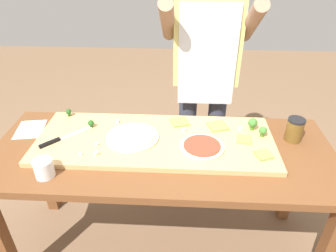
{
  "coord_description": "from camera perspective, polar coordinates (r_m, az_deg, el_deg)",
  "views": [
    {
      "loc": [
        0.1,
        -1.26,
        1.7
      ],
      "look_at": [
        0.02,
        0.1,
        0.84
      ],
      "focal_mm": 32.7,
      "sensor_mm": 36.0,
      "label": 1
    }
  ],
  "objects": [
    {
      "name": "ground_plane",
      "position": [
        2.12,
        -0.84,
        -21.22
      ],
      "size": [
        8.0,
        8.0,
        0.0
      ],
      "primitive_type": "plane",
      "color": "brown"
    },
    {
      "name": "prep_table",
      "position": [
        1.64,
        -1.02,
        -7.36
      ],
      "size": [
        1.76,
        0.7,
        0.76
      ],
      "color": "brown",
      "rests_on": "ground"
    },
    {
      "name": "cutting_board",
      "position": [
        1.62,
        -2.41,
        -2.66
      ],
      "size": [
        1.24,
        0.49,
        0.03
      ],
      "primitive_type": "cube",
      "color": "tan",
      "rests_on": "prep_table"
    },
    {
      "name": "chefs_knife",
      "position": [
        1.69,
        -19.68,
        -2.37
      ],
      "size": [
        0.22,
        0.23,
        0.02
      ],
      "color": "#B7BABF",
      "rests_on": "cutting_board"
    },
    {
      "name": "pizza_whole_tomato_red",
      "position": [
        1.55,
        6.35,
        -3.78
      ],
      "size": [
        0.23,
        0.23,
        0.02
      ],
      "color": "beige",
      "rests_on": "cutting_board"
    },
    {
      "name": "pizza_whole_cheese_artichoke",
      "position": [
        1.62,
        -6.66,
        -2.04
      ],
      "size": [
        0.28,
        0.28,
        0.02
      ],
      "color": "beige",
      "rests_on": "cutting_board"
    },
    {
      "name": "pizza_slice_center",
      "position": [
        1.74,
        2.21,
        0.77
      ],
      "size": [
        0.12,
        0.12,
        0.01
      ],
      "primitive_type": "cube",
      "rotation": [
        0.0,
        0.0,
        0.35
      ],
      "color": "#899E4C",
      "rests_on": "cutting_board"
    },
    {
      "name": "pizza_slice_near_right",
      "position": [
        1.64,
        14.0,
        -2.44
      ],
      "size": [
        0.08,
        0.08,
        0.01
      ],
      "primitive_type": "cube",
      "rotation": [
        0.0,
        0.0,
        -0.13
      ],
      "color": "#899E4C",
      "rests_on": "cutting_board"
    },
    {
      "name": "pizza_slice_near_left",
      "position": [
        1.72,
        9.26,
        0.02
      ],
      "size": [
        0.13,
        0.13,
        0.01
      ],
      "primitive_type": "cube",
      "rotation": [
        0.0,
        0.0,
        0.31
      ],
      "color": "#899E4C",
      "rests_on": "cutting_board"
    },
    {
      "name": "pizza_slice_far_right",
      "position": [
        1.55,
        17.4,
        -5.13
      ],
      "size": [
        0.1,
        0.1,
        0.01
      ],
      "primitive_type": "cube",
      "rotation": [
        0.0,
        0.0,
        0.35
      ],
      "color": "#899E4C",
      "rests_on": "cutting_board"
    },
    {
      "name": "broccoli_floret_front_left",
      "position": [
        1.88,
        -18.07,
        2.5
      ],
      "size": [
        0.03,
        0.03,
        0.05
      ],
      "color": "#2C5915",
      "rests_on": "cutting_board"
    },
    {
      "name": "broccoli_floret_center_right",
      "position": [
        1.68,
        17.27,
        -0.87
      ],
      "size": [
        0.04,
        0.04,
        0.06
      ],
      "color": "#487A23",
      "rests_on": "cutting_board"
    },
    {
      "name": "broccoli_floret_center_left",
      "position": [
        1.74,
        -14.15,
        0.49
      ],
      "size": [
        0.03,
        0.03,
        0.04
      ],
      "color": "#2C5915",
      "rests_on": "cutting_board"
    },
    {
      "name": "broccoli_floret_back_mid",
      "position": [
        1.72,
        15.51,
        0.53
      ],
      "size": [
        0.05,
        0.05,
        0.07
      ],
      "color": "#487A23",
      "rests_on": "cutting_board"
    },
    {
      "name": "cheese_crumble_a",
      "position": [
        1.66,
        3.0,
        -0.77
      ],
      "size": [
        0.02,
        0.02,
        0.02
      ],
      "primitive_type": "cube",
      "rotation": [
        0.0,
        0.0,
        0.81
      ],
      "color": "white",
      "rests_on": "cutting_board"
    },
    {
      "name": "cheese_crumble_b",
      "position": [
        1.59,
        -13.1,
        -3.31
      ],
      "size": [
        0.02,
        0.02,
        0.02
      ],
      "primitive_type": "cube",
      "rotation": [
        0.0,
        0.0,
        0.86
      ],
      "color": "silver",
      "rests_on": "cutting_board"
    },
    {
      "name": "cheese_crumble_c",
      "position": [
        1.72,
        13.31,
        -0.5
      ],
      "size": [
        0.02,
        0.02,
        0.02
      ],
      "primitive_type": "cube",
      "rotation": [
        0.0,
        0.0,
        0.37
      ],
      "color": "silver",
      "rests_on": "cutting_board"
    },
    {
      "name": "cheese_crumble_d",
      "position": [
        1.53,
        -13.26,
        -5.04
      ],
      "size": [
        0.03,
        0.03,
        0.02
      ],
      "primitive_type": "cube",
      "rotation": [
        0.0,
        0.0,
        0.9
      ],
      "color": "silver",
      "rests_on": "cutting_board"
    },
    {
      "name": "cheese_crumble_e",
      "position": [
        1.76,
        -9.38,
        0.78
      ],
      "size": [
        0.02,
        0.02,
        0.02
      ],
      "primitive_type": "cube",
      "rotation": [
        0.0,
        0.0,
        1.49
      ],
      "color": "white",
      "rests_on": "cutting_board"
    },
    {
      "name": "cheese_crumble_f",
      "position": [
        1.54,
        -15.99,
        -5.11
      ],
      "size": [
        0.02,
        0.02,
        0.01
      ],
      "primitive_type": "cube",
      "rotation": [
        0.0,
        0.0,
        0.41
      ],
      "color": "white",
      "rests_on": "cutting_board"
    },
    {
      "name": "flour_cup",
      "position": [
        1.5,
        -22.1,
        -7.46
      ],
      "size": [
        0.09,
        0.09,
        0.09
      ],
      "color": "white",
      "rests_on": "prep_table"
    },
    {
      "name": "sauce_jar",
      "position": [
        1.74,
        22.53,
        -0.63
      ],
      "size": [
        0.09,
        0.09,
        0.13
      ],
      "color": "brown",
      "rests_on": "prep_table"
    },
    {
      "name": "recipe_note",
      "position": [
        1.9,
        -24.29,
        -0.55
      ],
      "size": [
        0.18,
        0.21,
        0.0
      ],
      "primitive_type": "cube",
      "rotation": [
        0.0,
        0.0,
        0.17
      ],
      "color": "white",
      "rests_on": "prep_table"
    },
    {
      "name": "cook_center",
      "position": [
        1.97,
        7.02,
        10.97
      ],
      "size": [
        0.54,
        0.39,
        1.67
      ],
      "color": "#333847",
      "rests_on": "ground"
    }
  ]
}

